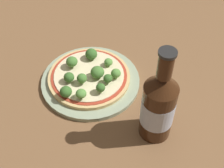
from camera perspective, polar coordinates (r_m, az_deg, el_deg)
The scene contains 15 objects.
ground_plane at distance 0.82m, azimuth -4.38°, elevation 0.64°, with size 3.00×3.00×0.00m, color brown.
plate at distance 0.81m, azimuth -4.12°, elevation 0.44°, with size 0.25×0.25×0.01m.
pizza at distance 0.80m, azimuth -4.47°, elevation 1.19°, with size 0.21×0.21×0.01m.
broccoli_floret_0 at distance 0.78m, azimuth 0.71°, elevation 1.97°, with size 0.02×0.02×0.03m.
broccoli_floret_1 at distance 0.73m, azimuth -5.67°, elevation -1.77°, with size 0.03×0.03×0.03m.
broccoli_floret_2 at distance 0.74m, azimuth -8.44°, elevation -1.39°, with size 0.03×0.03×0.03m.
broccoli_floret_3 at distance 0.83m, azimuth -3.81°, elevation 5.47°, with size 0.03×0.03×0.03m.
broccoli_floret_4 at distance 0.81m, azimuth -7.36°, elevation 4.07°, with size 0.03×0.03×0.03m.
broccoli_floret_5 at distance 0.78m, azimuth -2.69°, elevation 2.18°, with size 0.03×0.03×0.03m.
broccoli_floret_6 at distance 0.76m, azimuth -0.76°, elevation 1.01°, with size 0.02×0.02×0.03m.
broccoli_floret_7 at distance 0.76m, azimuth -5.53°, elevation 1.02°, with size 0.02×0.02×0.03m.
broccoli_floret_8 at distance 0.77m, azimuth -7.87°, elevation 1.22°, with size 0.03×0.03×0.03m.
broccoli_floret_9 at distance 0.74m, azimuth -2.11°, elevation -0.69°, with size 0.02×0.02×0.03m.
broccoli_floret_10 at distance 0.81m, azimuth -0.67°, elevation 4.02°, with size 0.02×0.02×0.02m.
beer_bottle at distance 0.65m, azimuth 8.29°, elevation -4.12°, with size 0.07×0.07×0.24m.
Camera 1 is at (0.43, -0.35, 0.60)m, focal length 50.00 mm.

